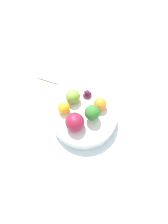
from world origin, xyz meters
TOP-DOWN VIEW (x-y plane):
  - ground_plane at (0.00, 0.00)m, footprint 6.00×6.00m
  - table_surface at (0.00, 0.00)m, footprint 1.20×1.20m
  - bowl at (0.00, 0.00)m, footprint 0.21×0.21m
  - broccoli at (-0.02, -0.02)m, footprint 0.05×0.05m
  - apple_red at (-0.03, 0.04)m, footprint 0.06×0.06m
  - apple_green at (0.06, 0.01)m, footprint 0.05×0.05m
  - orange_front at (0.04, 0.05)m, footprint 0.04×0.04m
  - orange_back at (0.00, -0.05)m, footprint 0.04×0.04m
  - grape_cluster at (0.05, -0.04)m, footprint 0.03×0.03m
  - spoon at (0.20, 0.05)m, footprint 0.07×0.07m

SIDE VIEW (x-z plane):
  - ground_plane at x=0.00m, z-range 0.00..0.00m
  - table_surface at x=0.00m, z-range 0.00..0.02m
  - spoon at x=0.20m, z-range 0.02..0.03m
  - bowl at x=0.00m, z-range 0.02..0.06m
  - grape_cluster at x=0.05m, z-range 0.06..0.09m
  - orange_front at x=0.04m, z-range 0.06..0.10m
  - orange_back at x=0.00m, z-range 0.06..0.11m
  - apple_green at x=0.06m, z-range 0.06..0.11m
  - apple_red at x=-0.03m, z-range 0.06..0.12m
  - broccoli at x=-0.02m, z-range 0.07..0.13m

